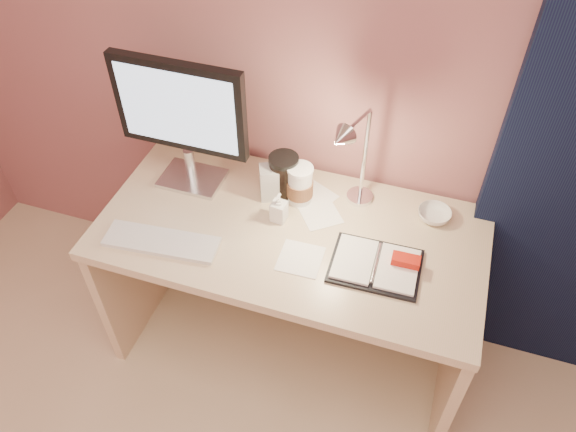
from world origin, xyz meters
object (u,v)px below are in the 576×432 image
(monitor, at_px, (182,114))
(lotion_bottle, at_px, (279,207))
(bowl, at_px, (434,215))
(product_box, at_px, (272,182))
(keyboard, at_px, (161,242))
(planner, at_px, (378,265))
(dark_jar, at_px, (284,177))
(coffee_cup, at_px, (300,185))
(desk, at_px, (296,256))
(desk_lamp, at_px, (370,162))

(monitor, xyz_separation_m, lotion_bottle, (0.40, -0.10, -0.26))
(bowl, distance_m, product_box, 0.61)
(keyboard, distance_m, planner, 0.76)
(dark_jar, bearing_deg, coffee_cup, -17.75)
(keyboard, xyz_separation_m, dark_jar, (0.33, 0.39, 0.07))
(desk, relative_size, keyboard, 3.44)
(planner, bearing_deg, desk_lamp, 114.07)
(bowl, height_order, dark_jar, dark_jar)
(keyboard, relative_size, bowl, 3.34)
(coffee_cup, relative_size, bowl, 1.32)
(desk_lamp, bearing_deg, coffee_cup, -165.76)
(desk_lamp, bearing_deg, dark_jar, -168.72)
(lotion_bottle, bearing_deg, dark_jar, 101.55)
(monitor, xyz_separation_m, keyboard, (0.04, -0.34, -0.31))
(desk, bearing_deg, monitor, 172.54)
(desk, relative_size, product_box, 10.14)
(monitor, relative_size, keyboard, 1.30)
(product_box, bearing_deg, desk_lamp, -26.76)
(planner, relative_size, bowl, 2.54)
(desk, distance_m, desk_lamp, 0.55)
(desk_lamp, bearing_deg, lotion_bottle, -142.28)
(monitor, relative_size, coffee_cup, 3.27)
(planner, bearing_deg, keyboard, -171.58)
(monitor, distance_m, coffee_cup, 0.50)
(desk_lamp, bearing_deg, product_box, -163.02)
(coffee_cup, bearing_deg, bowl, 7.04)
(lotion_bottle, relative_size, dark_jar, 0.77)
(monitor, relative_size, dark_jar, 3.41)
(bowl, height_order, desk_lamp, desk_lamp)
(dark_jar, xyz_separation_m, product_box, (-0.04, -0.03, -0.01))
(coffee_cup, bearing_deg, monitor, -176.80)
(monitor, bearing_deg, dark_jar, 7.44)
(monitor, height_order, bowl, monitor)
(bowl, height_order, product_box, product_box)
(planner, relative_size, coffee_cup, 1.92)
(desk, relative_size, lotion_bottle, 11.70)
(keyboard, bearing_deg, monitor, 91.09)
(desk, distance_m, dark_jar, 0.33)
(dark_jar, bearing_deg, lotion_bottle, -78.45)
(bowl, xyz_separation_m, desk_lamp, (-0.25, -0.08, 0.25))
(keyboard, xyz_separation_m, bowl, (0.90, 0.43, 0.01))
(planner, xyz_separation_m, lotion_bottle, (-0.39, 0.11, 0.05))
(bowl, xyz_separation_m, dark_jar, (-0.57, -0.04, 0.06))
(desk, relative_size, planner, 4.51)
(keyboard, distance_m, desk_lamp, 0.78)
(monitor, bearing_deg, planner, -14.52)
(keyboard, xyz_separation_m, product_box, (0.29, 0.36, 0.06))
(monitor, bearing_deg, bowl, 5.36)
(desk, bearing_deg, dark_jar, 129.02)
(planner, distance_m, coffee_cup, 0.43)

